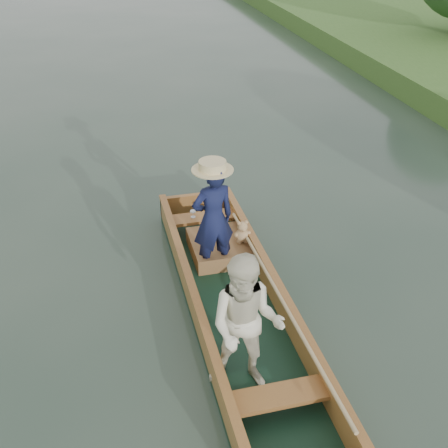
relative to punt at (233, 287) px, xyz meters
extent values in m
plane|color=#283D30|center=(0.07, 0.13, -0.53)|extent=(120.00, 120.00, 0.00)
cube|color=black|center=(0.07, 0.13, -0.49)|extent=(1.10, 5.00, 0.08)
cube|color=#A06C31|center=(-0.44, 0.13, -0.29)|extent=(0.08, 5.00, 0.32)
cube|color=#A06C31|center=(0.58, 0.13, -0.29)|extent=(0.08, 5.00, 0.32)
cube|color=#A06C31|center=(0.07, 2.59, -0.29)|extent=(1.10, 0.08, 0.32)
cube|color=#A06C31|center=(-0.44, 0.13, -0.11)|extent=(0.10, 5.00, 0.04)
cube|color=#A06C31|center=(0.58, 0.13, -0.11)|extent=(0.10, 5.00, 0.04)
cube|color=#A06C31|center=(0.07, 2.03, -0.23)|extent=(0.94, 0.30, 0.05)
cube|color=#A06C31|center=(0.07, -1.47, -0.23)|extent=(0.94, 0.30, 0.05)
imported|color=#13193E|center=(0.00, 1.03, 0.33)|extent=(0.62, 0.46, 1.55)
cylinder|color=beige|center=(0.00, 1.03, 1.06)|extent=(0.52, 0.52, 0.12)
imported|color=silver|center=(-0.14, -1.03, 0.33)|extent=(0.93, 0.84, 1.56)
cube|color=brown|center=(0.19, 1.35, -0.34)|extent=(0.85, 0.90, 0.22)
sphere|color=tan|center=(0.46, 1.25, -0.12)|extent=(0.19, 0.19, 0.19)
sphere|color=tan|center=(0.46, 1.24, 0.02)|extent=(0.14, 0.14, 0.14)
sphere|color=tan|center=(0.41, 1.24, 0.08)|extent=(0.05, 0.05, 0.05)
sphere|color=tan|center=(0.51, 1.24, 0.08)|extent=(0.05, 0.05, 0.05)
sphere|color=tan|center=(0.46, 1.19, 0.01)|extent=(0.06, 0.06, 0.06)
sphere|color=tan|center=(0.37, 1.23, -0.09)|extent=(0.07, 0.07, 0.07)
sphere|color=tan|center=(0.54, 1.23, -0.09)|extent=(0.07, 0.07, 0.07)
sphere|color=tan|center=(0.41, 1.22, -0.20)|extent=(0.08, 0.08, 0.08)
sphere|color=tan|center=(0.51, 1.22, -0.20)|extent=(0.08, 0.08, 0.08)
cylinder|color=silver|center=(-0.08, 2.03, -0.20)|extent=(0.07, 0.07, 0.01)
cylinder|color=silver|center=(-0.08, 2.03, -0.16)|extent=(0.01, 0.01, 0.08)
ellipsoid|color=silver|center=(-0.08, 2.03, -0.10)|extent=(0.09, 0.09, 0.05)
cylinder|color=tan|center=(0.50, -0.18, -0.07)|extent=(0.04, 4.08, 0.19)
camera|label=1|loc=(-1.36, -5.01, 4.00)|focal=45.00mm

